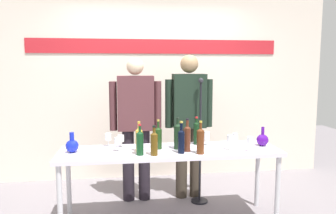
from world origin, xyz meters
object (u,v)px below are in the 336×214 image
wine_bottle_0 (187,137)px  wine_bottle_3 (140,142)px  display_table (170,156)px  wine_bottle_1 (139,139)px  wine_glass_right_0 (207,136)px  wine_bottle_5 (178,136)px  presenter_right (189,117)px  wine_bottle_6 (181,140)px  wine_bottle_2 (196,132)px  wine_glass_right_2 (250,141)px  wine_glass_left_1 (121,139)px  wine_glass_left_0 (118,141)px  decanter_blue_right (262,140)px  wine_glass_right_1 (235,137)px  wine_glass_right_3 (230,140)px  wine_bottle_8 (200,140)px  decanter_blue_left (72,145)px  presenter_left (136,120)px  wine_bottle_7 (154,143)px  wine_glass_left_2 (108,137)px  microphone_stand (200,162)px

wine_bottle_0 → wine_bottle_3: (-0.47, -0.07, -0.02)m
display_table → wine_bottle_1: wine_bottle_1 is taller
wine_glass_right_0 → display_table: bearing=-162.5°
wine_bottle_5 → wine_bottle_3: bearing=-156.0°
presenter_right → wine_bottle_6: presenter_right is taller
wine_bottle_2 → wine_glass_right_0: (0.10, -0.06, -0.03)m
display_table → wine_glass_right_2: size_ratio=15.08×
wine_glass_left_1 → wine_glass_left_0: bearing=-98.8°
wine_bottle_3 → wine_glass_left_0: bearing=142.9°
decanter_blue_right → wine_glass_right_1: 0.33m
wine_bottle_1 → wine_glass_right_3: size_ratio=1.98×
wine_bottle_8 → wine_glass_right_3: bearing=16.4°
decanter_blue_left → wine_bottle_3: (0.66, -0.19, 0.06)m
display_table → wine_glass_right_0: bearing=17.5°
presenter_left → wine_glass_right_0: size_ratio=11.45×
wine_bottle_3 → wine_glass_left_1: bearing=118.7°
decanter_blue_left → wine_bottle_6: wine_bottle_6 is taller
decanter_blue_left → wine_bottle_1: wine_bottle_1 is taller
decanter_blue_left → wine_bottle_6: bearing=-9.4°
wine_bottle_7 → wine_glass_left_2: (-0.45, 0.42, -0.02)m
decanter_blue_right → wine_glass_right_0: 0.60m
wine_bottle_1 → wine_glass_right_3: bearing=-4.0°
wine_glass_right_1 → wine_bottle_0: bearing=-172.1°
presenter_right → wine_bottle_3: 1.02m
wine_glass_left_1 → wine_bottle_0: bearing=-22.1°
decanter_blue_left → wine_glass_right_2: decanter_blue_left is taller
presenter_left → presenter_right: presenter_right is taller
wine_bottle_3 → wine_glass_right_0: wine_bottle_3 is taller
wine_glass_right_0 → presenter_left: bearing=146.2°
wine_bottle_6 → presenter_right: bearing=73.3°
wine_bottle_3 → decanter_blue_left: bearing=164.2°
wine_bottle_6 → microphone_stand: bearing=60.9°
wine_bottle_8 → wine_bottle_6: bearing=165.5°
wine_bottle_2 → wine_glass_left_0: wine_bottle_2 is taller
wine_bottle_3 → wine_bottle_5: wine_bottle_5 is taller
wine_glass_right_0 → wine_glass_right_3: 0.30m
display_table → wine_glass_left_1: 0.55m
wine_bottle_0 → wine_bottle_2: 0.32m
wine_bottle_6 → wine_bottle_7: 0.27m
wine_bottle_7 → microphone_stand: bearing=46.6°
display_table → wine_glass_right_2: bearing=-12.7°
wine_bottle_8 → wine_glass_left_2: size_ratio=2.31×
presenter_left → wine_bottle_2: presenter_left is taller
wine_bottle_5 → wine_glass_left_1: size_ratio=2.52×
wine_bottle_7 → wine_glass_left_2: 0.62m
presenter_left → microphone_stand: presenter_left is taller
wine_bottle_0 → wine_bottle_2: wine_bottle_0 is taller
wine_glass_right_3 → wine_glass_right_2: bearing=-21.8°
wine_glass_right_0 → wine_glass_left_1: bearing=177.4°
presenter_right → wine_bottle_0: presenter_right is taller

